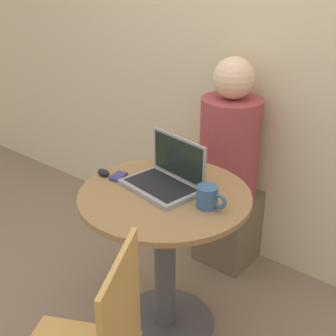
# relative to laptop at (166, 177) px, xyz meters

# --- Properties ---
(ground_plane) EXTENTS (12.00, 12.00, 0.00)m
(ground_plane) POSITION_rel_laptop_xyz_m (0.04, -0.06, -0.80)
(ground_plane) COLOR #7F6B56
(back_wall) EXTENTS (7.00, 0.05, 2.60)m
(back_wall) POSITION_rel_laptop_xyz_m (0.04, 0.80, 0.50)
(back_wall) COLOR beige
(back_wall) RESTS_ON ground_plane
(round_table) EXTENTS (0.77, 0.77, 0.76)m
(round_table) POSITION_rel_laptop_xyz_m (0.04, -0.06, -0.29)
(round_table) COLOR #4C4C51
(round_table) RESTS_ON ground_plane
(laptop) EXTENTS (0.38, 0.28, 0.22)m
(laptop) POSITION_rel_laptop_xyz_m (0.00, 0.00, 0.00)
(laptop) COLOR gray
(laptop) RESTS_ON round_table
(cell_phone) EXTENTS (0.07, 0.10, 0.02)m
(cell_phone) POSITION_rel_laptop_xyz_m (-0.23, -0.08, -0.04)
(cell_phone) COLOR navy
(cell_phone) RESTS_ON round_table
(computer_mouse) EXTENTS (0.07, 0.04, 0.03)m
(computer_mouse) POSITION_rel_laptop_xyz_m (-0.30, -0.10, -0.03)
(computer_mouse) COLOR black
(computer_mouse) RESTS_ON round_table
(coffee_cup) EXTENTS (0.14, 0.09, 0.09)m
(coffee_cup) POSITION_rel_laptop_xyz_m (0.25, -0.03, 0.00)
(coffee_cup) COLOR #335684
(coffee_cup) RESTS_ON round_table
(person_seated) EXTENTS (0.33, 0.51, 1.25)m
(person_seated) POSITION_rel_laptop_xyz_m (-0.03, 0.64, -0.28)
(person_seated) COLOR brown
(person_seated) RESTS_ON ground_plane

